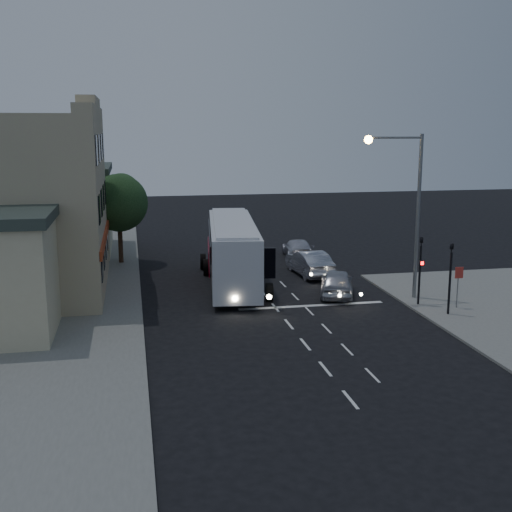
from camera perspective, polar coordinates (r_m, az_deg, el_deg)
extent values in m
plane|color=black|center=(32.48, 2.52, -5.57)|extent=(120.00, 120.00, 0.00)
cube|color=slate|center=(39.73, -18.93, -2.93)|extent=(12.00, 50.00, 0.12)
cube|color=silver|center=(23.48, 8.38, -12.51)|extent=(0.12, 1.60, 0.01)
cube|color=silver|center=(26.10, 6.18, -9.94)|extent=(0.12, 1.60, 0.01)
cube|color=silver|center=(28.80, 4.40, -7.83)|extent=(0.12, 1.60, 0.01)
cube|color=silver|center=(31.55, 2.95, -6.08)|extent=(0.12, 1.60, 0.01)
cube|color=silver|center=(34.35, 1.74, -4.61)|extent=(0.12, 1.60, 0.01)
cube|color=silver|center=(37.17, 0.71, -3.35)|extent=(0.12, 1.60, 0.01)
cube|color=silver|center=(40.02, -0.16, -2.28)|extent=(0.12, 1.60, 0.01)
cube|color=silver|center=(42.89, -0.92, -1.35)|extent=(0.12, 1.60, 0.01)
cube|color=silver|center=(45.78, -1.58, -0.54)|extent=(0.12, 1.60, 0.01)
cube|color=silver|center=(48.68, -2.17, 0.18)|extent=(0.12, 1.60, 0.01)
cube|color=silver|center=(25.73, 10.31, -10.38)|extent=(0.10, 1.50, 0.01)
cube|color=silver|center=(28.36, 8.09, -8.22)|extent=(0.10, 1.50, 0.01)
cube|color=silver|center=(31.05, 6.28, -6.42)|extent=(0.10, 1.50, 0.01)
cube|color=silver|center=(33.80, 4.77, -4.91)|extent=(0.10, 1.50, 0.01)
cube|color=silver|center=(36.58, 3.49, -3.62)|extent=(0.10, 1.50, 0.01)
cube|color=silver|center=(39.40, 2.40, -2.51)|extent=(0.10, 1.50, 0.01)
cube|color=silver|center=(42.25, 1.46, -1.55)|extent=(0.10, 1.50, 0.01)
cube|color=silver|center=(45.11, 0.63, -0.71)|extent=(0.10, 1.50, 0.01)
cube|color=silver|center=(47.99, -0.09, 0.02)|extent=(0.10, 1.50, 0.01)
cube|color=silver|center=(50.88, -0.74, 0.68)|extent=(0.10, 1.50, 0.01)
cube|color=silver|center=(34.83, 4.96, -4.42)|extent=(8.00, 0.35, 0.01)
cube|color=silver|center=(39.08, -2.10, 0.47)|extent=(4.06, 12.96, 3.40)
cube|color=silver|center=(38.78, -2.11, 3.02)|extent=(3.59, 12.49, 0.19)
cube|color=black|center=(32.87, -0.38, -0.67)|extent=(2.44, 0.40, 1.59)
cube|color=black|center=(39.69, -0.31, 1.67)|extent=(1.23, 10.56, 0.96)
cube|color=black|center=(39.29, -4.15, 1.53)|extent=(1.23, 10.56, 0.96)
cube|color=#BD001D|center=(40.42, -0.44, 0.16)|extent=(0.68, 5.81, 1.49)
cube|color=#BD001D|center=(40.02, -4.24, 0.01)|extent=(0.68, 5.81, 1.49)
cylinder|color=black|center=(34.93, -3.08, -3.45)|extent=(0.49, 1.10, 1.06)
cylinder|color=black|center=(35.38, 1.18, -3.24)|extent=(0.49, 1.10, 1.06)
cylinder|color=black|center=(41.79, -4.45, -0.99)|extent=(0.49, 1.10, 1.06)
cylinder|color=black|center=(42.16, -0.86, -0.84)|extent=(0.49, 1.10, 1.06)
cylinder|color=black|center=(43.54, -4.73, -0.49)|extent=(0.49, 1.10, 1.06)
cylinder|color=black|center=(43.90, -1.28, -0.35)|extent=(0.49, 1.10, 1.06)
cylinder|color=#FFF2CC|center=(33.07, -1.89, -3.81)|extent=(0.28, 0.08, 0.28)
cylinder|color=#FFF2CC|center=(33.40, 1.18, -3.66)|extent=(0.28, 0.08, 0.28)
imported|color=#A5A7B2|center=(36.87, 7.19, -2.35)|extent=(3.13, 4.83, 1.53)
imported|color=#B3B3BE|center=(41.76, 4.76, -0.61)|extent=(2.12, 5.05, 1.62)
imported|color=silver|center=(47.36, 3.72, 0.68)|extent=(2.39, 4.84, 1.35)
cylinder|color=black|center=(35.27, 14.33, -1.66)|extent=(0.12, 0.12, 3.20)
imported|color=black|center=(34.87, 14.50, 1.62)|extent=(0.15, 0.18, 0.90)
cube|color=black|center=(34.96, 14.51, -0.61)|extent=(0.25, 0.12, 0.30)
cube|color=#FF0C0C|center=(34.90, 14.56, -0.63)|extent=(0.16, 0.02, 0.18)
cylinder|color=black|center=(33.84, 16.84, -2.34)|extent=(0.12, 0.12, 3.20)
imported|color=black|center=(33.43, 17.05, 1.07)|extent=(0.18, 0.15, 0.90)
cylinder|color=slate|center=(35.30, 17.47, -2.82)|extent=(0.06, 0.06, 2.00)
cube|color=#B22C24|center=(35.04, 17.62, -1.42)|extent=(0.45, 0.03, 0.60)
cylinder|color=slate|center=(36.17, 14.19, 3.34)|extent=(0.20, 0.20, 9.00)
cylinder|color=slate|center=(35.23, 12.29, 10.25)|extent=(3.00, 0.12, 0.12)
sphere|color=#FFBF59|center=(34.67, 9.97, 10.15)|extent=(0.44, 0.44, 0.44)
cube|color=tan|center=(39.00, -20.87, 4.25)|extent=(10.00, 12.00, 10.00)
cube|color=tan|center=(38.26, -14.63, 12.39)|extent=(1.00, 12.00, 0.50)
cube|color=tan|center=(38.27, -14.67, 13.13)|extent=(1.00, 6.00, 0.50)
cube|color=#9E3516|center=(38.74, -13.28, 1.66)|extent=(0.15, 12.00, 0.50)
cube|color=black|center=(34.47, -13.53, -0.89)|extent=(0.06, 1.30, 1.50)
cube|color=black|center=(37.41, -13.35, 0.07)|extent=(0.06, 1.30, 1.50)
cube|color=black|center=(40.36, -13.20, 0.89)|extent=(0.06, 1.30, 1.50)
cube|color=black|center=(43.31, -13.07, 1.60)|extent=(0.06, 1.30, 1.50)
cube|color=black|center=(33.98, -13.76, 4.05)|extent=(0.06, 1.30, 1.50)
cube|color=black|center=(36.95, -13.56, 4.63)|extent=(0.06, 1.30, 1.50)
cube|color=black|center=(39.93, -13.40, 5.12)|extent=(0.06, 1.30, 1.50)
cube|color=black|center=(42.92, -13.25, 5.55)|extent=(0.06, 1.30, 1.50)
cube|color=black|center=(33.74, -14.00, 9.11)|extent=(0.06, 1.30, 1.50)
cube|color=black|center=(36.74, -13.78, 9.28)|extent=(0.06, 1.30, 1.50)
cube|color=black|center=(39.73, -13.60, 9.43)|extent=(0.06, 1.30, 1.50)
cube|color=black|center=(42.73, -13.44, 9.55)|extent=(0.06, 1.30, 1.50)
cube|color=#C3B891|center=(50.96, -17.94, 3.69)|extent=(9.00, 9.00, 6.00)
cube|color=#313C35|center=(50.65, -18.17, 7.33)|extent=(9.40, 9.40, 0.50)
cylinder|color=black|center=(45.89, -11.96, 1.17)|extent=(0.32, 0.32, 2.80)
sphere|color=black|center=(45.49, -12.10, 4.65)|extent=(4.00, 4.00, 4.00)
sphere|color=#345D2F|center=(46.01, -11.88, 5.61)|extent=(2.60, 2.60, 2.60)
sphere|color=black|center=(44.85, -12.52, 5.05)|extent=(2.40, 2.40, 2.40)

